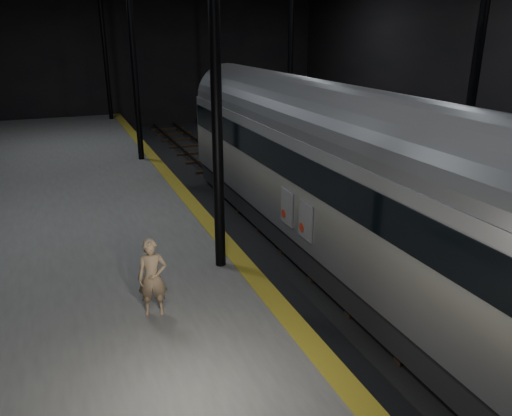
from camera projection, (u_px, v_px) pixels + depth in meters
ground at (287, 226)px, 18.00m from camera, size 44.00×44.00×0.00m
platform_left at (65, 245)px, 15.21m from camera, size 9.00×43.80×1.00m
platform_right at (453, 190)px, 20.46m from camera, size 9.00×43.80×1.00m
tactile_strip at (199, 212)px, 16.53m from camera, size 0.50×43.80×0.01m
track at (287, 225)px, 17.98m from camera, size 2.40×43.00×0.24m
train at (336, 170)px, 14.28m from camera, size 2.92×19.46×5.20m
woman at (153, 278)px, 10.35m from camera, size 0.69×0.54×1.69m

